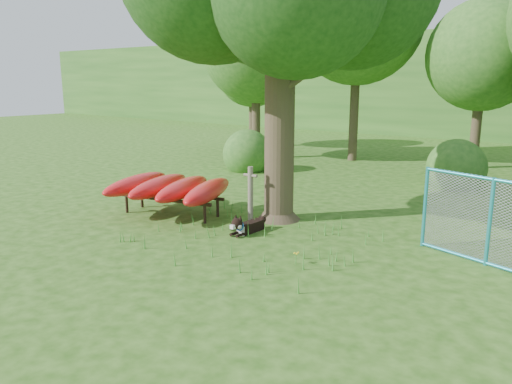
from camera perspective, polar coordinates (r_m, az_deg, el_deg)
The scene contains 12 objects.
ground at distance 9.75m, azimuth -5.25°, elevation -6.82°, with size 80.00×80.00×0.00m, color #224D0F.
wooden_post at distance 11.48m, azimuth -0.64°, elevation -0.15°, with size 0.36×0.13×1.32m.
kayak_rack at distance 12.33m, azimuth -9.71°, elevation 0.53°, with size 3.47×3.10×0.90m.
husky_dog at distance 10.79m, azimuth -1.14°, elevation -3.90°, with size 0.29×1.07×0.47m.
fence_section at distance 9.70m, azimuth 25.15°, elevation -3.14°, with size 2.64×0.86×2.67m.
wildflower_clump at distance 9.06m, azimuth 4.59°, elevation -7.10°, with size 0.11×0.10×0.23m.
bg_tree_a at distance 21.08m, azimuth 0.00°, elevation 16.03°, with size 4.40×4.40×6.70m.
bg_tree_b at distance 21.03m, azimuth 11.58°, elevation 18.87°, with size 5.20×5.20×8.22m.
bg_tree_c at distance 20.32m, azimuth 24.51°, elevation 14.00°, with size 4.00×4.00×6.12m.
bg_tree_f at distance 24.95m, azimuth -0.41°, elevation 13.77°, with size 3.60×3.60×5.55m.
shrub_left at distance 18.44m, azimuth -1.00°, elevation 2.52°, with size 1.80×1.80×1.80m, color #2D601F.
shrub_mid at distance 16.62m, azimuth 21.74°, elevation 0.50°, with size 1.80×1.80×1.80m, color #2D601F.
Camera 1 is at (6.25, -6.74, 3.24)m, focal length 35.00 mm.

